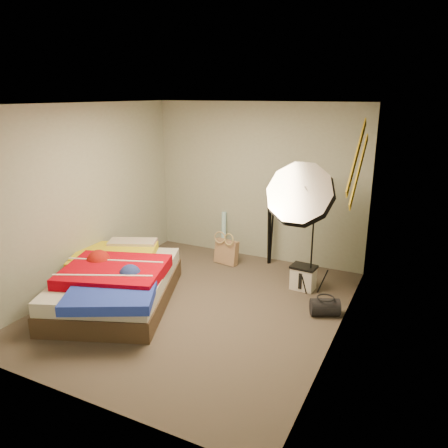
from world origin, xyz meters
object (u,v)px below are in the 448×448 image
Objects in this scene: tote_bag at (226,252)px; photo_umbrella at (301,196)px; wrapping_roll at (224,233)px; camera_tripod at (270,220)px; camera_case at (303,278)px; duffel_bag at (325,307)px; bed at (116,282)px.

tote_bag is 1.83m from photo_umbrella.
wrapping_roll is 0.57× the size of camera_tripod.
tote_bag is 1.42m from camera_case.
duffel_bag is 0.15× the size of bed.
camera_tripod reaches higher than wrapping_roll.
photo_umbrella is at bearing 33.45° from bed.
camera_case is 0.90× the size of duffel_bag.
bed is 1.23× the size of photo_umbrella.
photo_umbrella is 1.26m from camera_tripod.
photo_umbrella reaches higher than tote_bag.
bed is 2.63m from photo_umbrella.
camera_tripod is (-1.22, 1.30, 0.61)m from duffel_bag.
tote_bag reaches higher than camera_case.
camera_case is at bearing -42.22° from camera_tripod.
camera_tripod is (0.61, 0.31, 0.53)m from tote_bag.
bed is at bearing -121.00° from camera_tripod.
photo_umbrella is (1.32, -0.52, 1.16)m from tote_bag.
camera_case is 0.14× the size of bed.
camera_tripod is at bearing 36.13° from tote_bag.
bed is at bearing -101.12° from tote_bag.
tote_bag is 1.11× the size of duffel_bag.
tote_bag is 0.31× the size of camera_tripod.
duffel_bag is 0.28× the size of camera_tripod.
wrapping_roll is at bearing 130.63° from tote_bag.
camera_tripod is (1.29, 2.15, 0.44)m from bed.
camera_tripod reaches higher than camera_case.
camera_tripod is at bearing 107.77° from duffel_bag.
camera_case is (1.62, -0.79, -0.20)m from wrapping_roll.
photo_umbrella reaches higher than duffel_bag.
photo_umbrella is at bearing -12.36° from tote_bag.
duffel_bag is 2.66m from bed.
wrapping_roll is 2.03× the size of duffel_bag.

